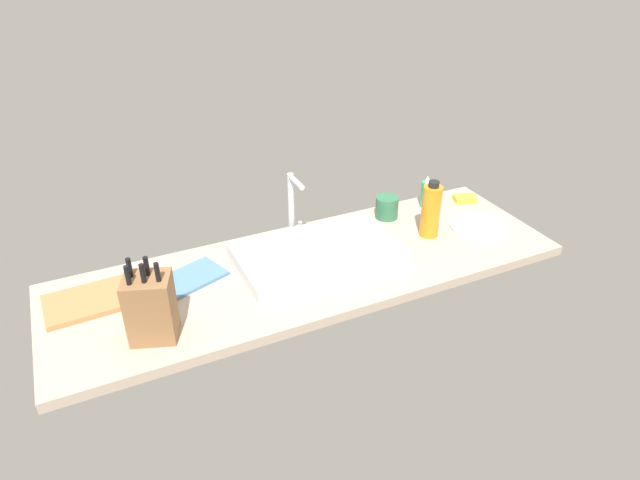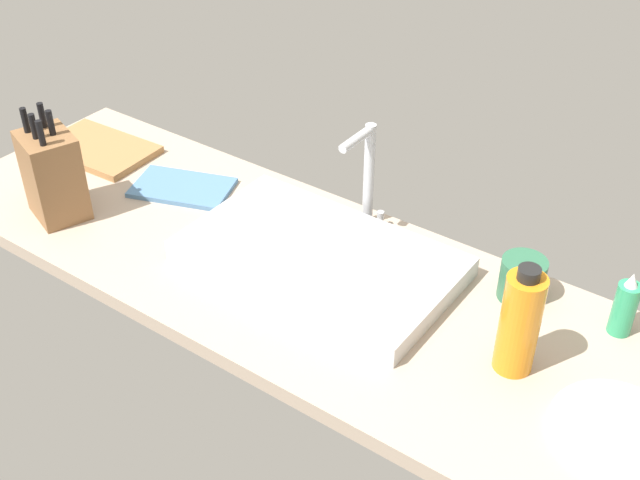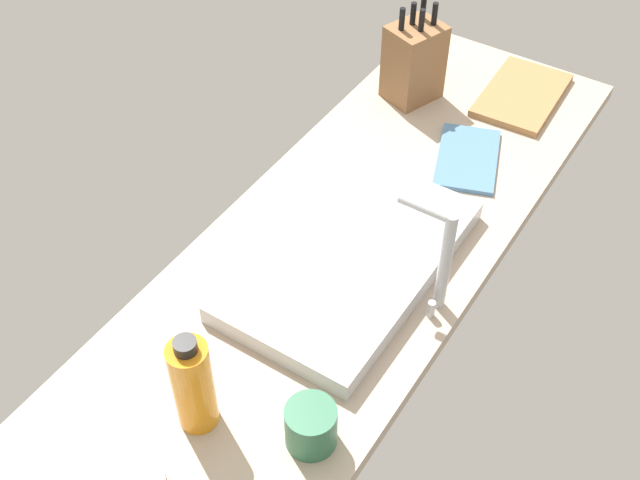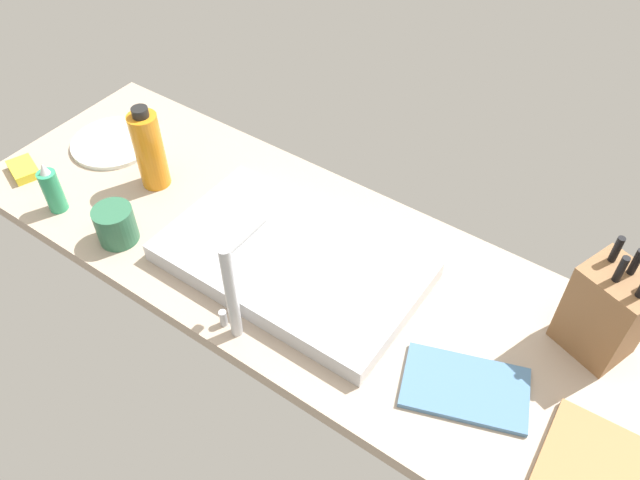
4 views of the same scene
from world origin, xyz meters
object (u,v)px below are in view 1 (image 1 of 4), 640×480
(water_bottle, at_px, (431,210))
(dinner_plate, at_px, (479,227))
(dish_sponge, at_px, (465,199))
(sink_basin, at_px, (317,252))
(knife_block, at_px, (151,307))
(faucet, at_px, (293,201))
(coffee_mug, at_px, (387,207))
(cutting_board, at_px, (93,300))
(soap_bottle, at_px, (426,193))
(dish_towel, at_px, (189,279))

(water_bottle, height_order, dinner_plate, water_bottle)
(dinner_plate, xyz_separation_m, dish_sponge, (0.10, 0.21, 0.01))
(sink_basin, bearing_deg, knife_block, -163.21)
(faucet, height_order, knife_block, knife_block)
(coffee_mug, distance_m, dish_sponge, 0.38)
(cutting_board, bearing_deg, soap_bottle, 4.48)
(dinner_plate, bearing_deg, faucet, 158.15)
(sink_basin, xyz_separation_m, faucet, (-0.01, 0.19, 0.12))
(sink_basin, xyz_separation_m, dinner_plate, (0.66, -0.08, -0.02))
(dish_sponge, bearing_deg, faucet, 175.87)
(water_bottle, relative_size, dinner_plate, 0.99)
(dinner_plate, height_order, dish_towel, same)
(sink_basin, distance_m, cutting_board, 0.76)
(cutting_board, xyz_separation_m, coffee_mug, (1.14, 0.09, 0.04))
(sink_basin, distance_m, coffee_mug, 0.41)
(faucet, height_order, dish_sponge, faucet)
(faucet, bearing_deg, water_bottle, -25.86)
(faucet, height_order, soap_bottle, faucet)
(soap_bottle, distance_m, coffee_mug, 0.20)
(faucet, distance_m, soap_bottle, 0.60)
(water_bottle, xyz_separation_m, dinner_plate, (0.21, -0.04, -0.10))
(faucet, height_order, water_bottle, faucet)
(cutting_board, relative_size, water_bottle, 1.29)
(sink_basin, bearing_deg, soap_bottle, 16.28)
(soap_bottle, distance_m, dinner_plate, 0.27)
(dinner_plate, xyz_separation_m, dish_towel, (-1.11, 0.14, 0.00))
(sink_basin, height_order, water_bottle, water_bottle)
(dish_towel, bearing_deg, knife_block, -123.46)
(sink_basin, xyz_separation_m, knife_block, (-0.61, -0.18, 0.08))
(knife_block, distance_m, soap_bottle, 1.24)
(sink_basin, height_order, coffee_mug, coffee_mug)
(faucet, bearing_deg, cutting_board, -170.47)
(soap_bottle, xyz_separation_m, water_bottle, (-0.13, -0.20, 0.04))
(sink_basin, xyz_separation_m, dish_sponge, (0.76, 0.13, -0.01))
(cutting_board, distance_m, soap_bottle, 1.34)
(faucet, bearing_deg, soap_bottle, -2.00)
(faucet, distance_m, knife_block, 0.71)
(sink_basin, xyz_separation_m, soap_bottle, (0.58, 0.17, 0.04))
(water_bottle, distance_m, coffee_mug, 0.21)
(knife_block, xyz_separation_m, dinner_plate, (1.27, 0.10, -0.10))
(cutting_board, height_order, coffee_mug, coffee_mug)
(knife_block, height_order, dish_towel, knife_block)
(cutting_board, distance_m, dish_towel, 0.31)
(water_bottle, xyz_separation_m, dish_sponge, (0.31, 0.17, -0.09))
(sink_basin, relative_size, water_bottle, 2.54)
(sink_basin, distance_m, soap_bottle, 0.61)
(knife_block, relative_size, cutting_board, 0.90)
(knife_block, distance_m, water_bottle, 1.07)
(faucet, distance_m, dish_towel, 0.48)
(knife_block, bearing_deg, sink_basin, 36.35)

